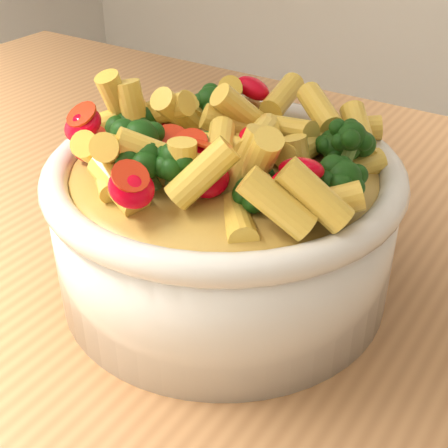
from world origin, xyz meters
The scene contains 3 objects.
table centered at (0.00, 0.00, 0.80)m, with size 1.20×0.80×0.90m.
serving_bowl centered at (0.05, -0.02, 0.95)m, with size 0.25×0.25×0.11m.
pasta_salad centered at (0.05, -0.02, 1.02)m, with size 0.20×0.20×0.04m.
Camera 1 is at (0.26, -0.34, 1.19)m, focal length 50.00 mm.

